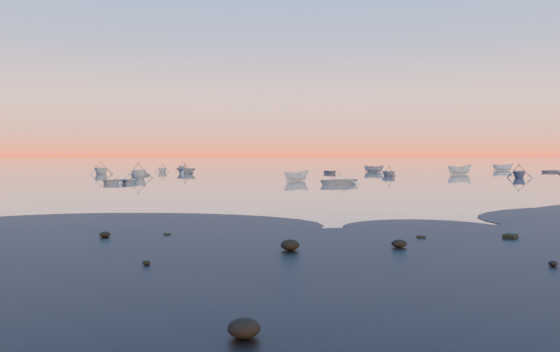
{
  "coord_description": "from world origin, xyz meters",
  "views": [
    {
      "loc": [
        -5.28,
        -25.01,
        3.16
      ],
      "look_at": [
        2.72,
        28.0,
        0.93
      ],
      "focal_mm": 35.0,
      "sensor_mm": 36.0,
      "label": 1
    }
  ],
  "objects": [
    {
      "name": "ground",
      "position": [
        0.0,
        100.0,
        0.0
      ],
      "size": [
        600.0,
        600.0,
        0.0
      ],
      "primitive_type": "plane",
      "color": "#6B6059",
      "rests_on": "ground"
    },
    {
      "name": "mud_lobes",
      "position": [
        0.0,
        -1.0,
        0.01
      ],
      "size": [
        140.0,
        6.0,
        0.07
      ],
      "primitive_type": null,
      "color": "black",
      "rests_on": "ground"
    },
    {
      "name": "boat_near_right",
      "position": [
        20.78,
        47.1,
        0.0
      ],
      "size": [
        3.5,
        2.36,
        1.12
      ],
      "primitive_type": "imported",
      "rotation": [
        0.0,
        0.0,
        3.46
      ],
      "color": "slate",
      "rests_on": "ground"
    },
    {
      "name": "boat_near_center",
      "position": [
        5.84,
        36.15,
        0.0
      ],
      "size": [
        3.02,
        3.79,
        1.22
      ],
      "primitive_type": "imported",
      "rotation": [
        0.0,
        0.0,
        2.09
      ],
      "color": "silver",
      "rests_on": "ground"
    },
    {
      "name": "moored_fleet",
      "position": [
        0.0,
        53.0,
        0.0
      ],
      "size": [
        124.0,
        58.0,
        1.2
      ],
      "primitive_type": null,
      "color": "silver",
      "rests_on": "ground"
    }
  ]
}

